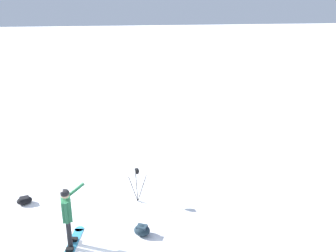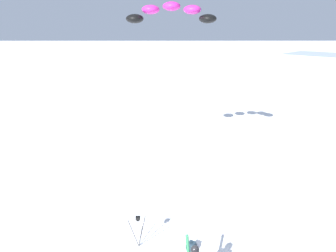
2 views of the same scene
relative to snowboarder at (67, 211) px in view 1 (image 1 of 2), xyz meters
name	(u,v)px [view 1 (image 1 of 2)]	position (x,y,z in m)	size (l,w,h in m)	color
ground_plane	(72,237)	(0.03, 0.37, -1.11)	(300.00, 300.00, 0.00)	white
snowboarder	(67,211)	(0.00, 0.00, 0.00)	(0.67, 0.49, 1.82)	black
snowboard	(72,245)	(0.03, -0.03, -1.09)	(0.74, 1.78, 0.10)	teal
gear_bag_large	(24,200)	(-1.49, 2.73, -0.98)	(0.55, 0.46, 0.25)	black
camera_tripod	(137,178)	(2.28, 1.82, -0.22)	(0.62, 0.63, 1.24)	#262628
gear_bag_small	(142,230)	(2.04, -0.08, -0.94)	(0.62, 0.59, 0.33)	#192833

